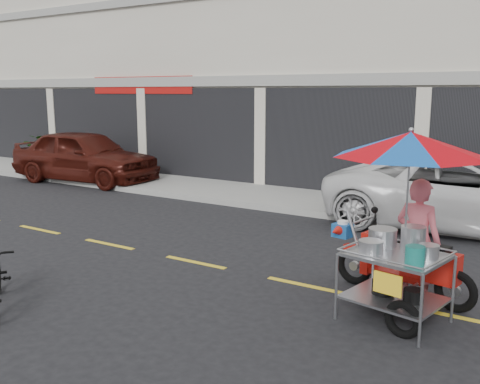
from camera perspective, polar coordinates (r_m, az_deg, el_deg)
The scene contains 8 objects.
ground at distance 8.02m, azimuth 6.90°, elevation -9.85°, with size 90.00×90.00×0.00m, color black.
sidewalk at distance 13.00m, azimuth 17.37°, elevation -1.92°, with size 45.00×3.00×0.15m, color gray.
centerline at distance 8.02m, azimuth 6.90°, elevation -9.83°, with size 42.00×0.10×0.01m, color gold.
maroon_sedan at distance 17.35m, azimuth -16.23°, elevation 3.72°, with size 1.95×4.84×1.65m, color #3D100B.
white_pickup at distance 11.80m, azimuth 22.67°, elevation -0.10°, with size 2.53×5.49×1.53m, color silver.
plant_tall at distance 21.62m, azimuth -20.73°, elevation 4.36°, with size 0.95×0.82×1.05m, color #214B13.
plant_short at distance 20.24m, azimuth -19.91°, elevation 3.75°, with size 0.48×0.48×0.86m, color #214B13.
food_vendor_rig at distance 6.95m, azimuth 17.64°, elevation -0.57°, with size 2.38×2.22×2.40m.
Camera 1 is at (3.17, -6.81, 2.81)m, focal length 40.00 mm.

